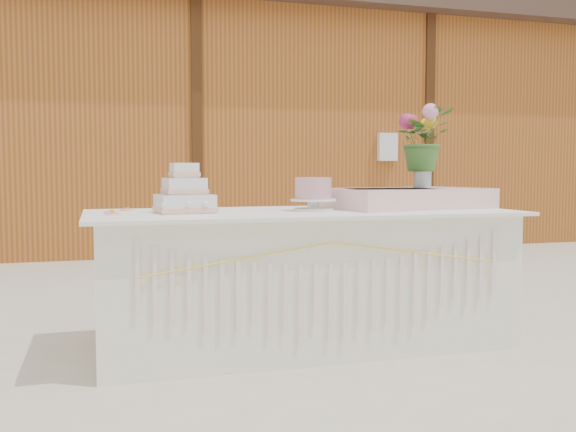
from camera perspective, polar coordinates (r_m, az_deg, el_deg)
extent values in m
plane|color=beige|center=(3.77, 1.33, -11.30)|extent=(80.00, 80.00, 0.00)
cube|color=#A85323|center=(9.54, -9.90, 6.98)|extent=(12.00, 4.00, 3.00)
cube|color=#3F2D23|center=(9.77, -10.02, 16.69)|extent=(12.60, 4.60, 0.30)
cube|color=white|center=(3.69, 1.34, -5.67)|extent=(2.28, 0.88, 0.75)
cube|color=white|center=(3.64, 1.35, 0.31)|extent=(2.40, 1.00, 0.02)
cube|color=silver|center=(3.51, -9.18, 1.09)|extent=(0.31, 0.31, 0.10)
cube|color=#ECAF95|center=(3.51, -9.18, 0.61)|extent=(0.32, 0.32, 0.02)
cube|color=silver|center=(3.51, -9.20, 2.63)|extent=(0.22, 0.22, 0.09)
cube|color=#ECAF95|center=(3.51, -9.19, 2.22)|extent=(0.24, 0.24, 0.02)
cube|color=silver|center=(3.51, -9.21, 4.02)|extent=(0.15, 0.15, 0.08)
cube|color=#ECAF95|center=(3.51, -9.21, 3.68)|extent=(0.16, 0.16, 0.02)
cylinder|color=white|center=(3.64, 2.24, 0.58)|extent=(0.22, 0.22, 0.01)
cylinder|color=white|center=(3.64, 2.24, 1.02)|extent=(0.07, 0.07, 0.04)
cylinder|color=white|center=(3.64, 2.24, 1.44)|extent=(0.26, 0.26, 0.01)
cylinder|color=#CF959F|center=(3.64, 2.24, 2.49)|extent=(0.21, 0.21, 0.12)
cube|color=beige|center=(3.98, 10.59, 1.57)|extent=(1.04, 0.71, 0.12)
cylinder|color=silver|center=(4.08, 11.85, 3.53)|extent=(0.11, 0.11, 0.15)
imported|color=#3C6C2B|center=(4.09, 11.91, 7.33)|extent=(0.40, 0.36, 0.39)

